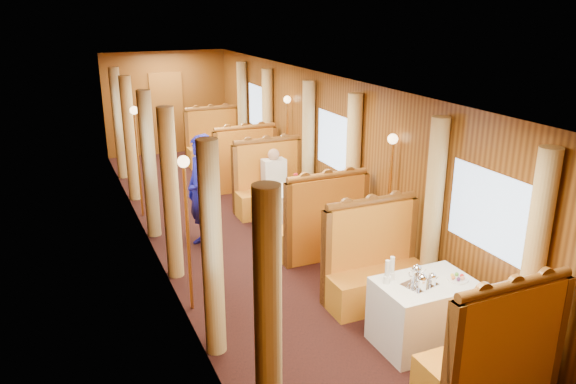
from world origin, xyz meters
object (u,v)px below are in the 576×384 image
banquette_mid_aft (270,189)px  teapot_left (422,284)px  banquette_near_fwd (491,361)px  banquette_far_fwd (243,168)px  table_mid (293,210)px  teapot_back (416,274)px  table_near (424,313)px  banquette_far_aft (215,146)px  passenger (275,175)px  steward (202,192)px  rose_vase_far (227,133)px  teapot_right (432,281)px  banquette_mid_fwd (322,229)px  table_far (228,159)px  tea_tray (419,285)px  rose_vase_mid (296,178)px  fruit_plate (457,278)px  banquette_near_aft (375,270)px

banquette_mid_aft → teapot_left: size_ratio=7.62×
banquette_near_fwd → banquette_far_fwd: same height
table_mid → teapot_back: bearing=-91.4°
table_near → table_mid: size_ratio=1.00×
banquette_near_fwd → banquette_far_aft: bearing=90.0°
passenger → steward: bearing=-152.2°
banquette_far_aft → rose_vase_far: bearing=-88.9°
banquette_mid_aft → teapot_back: banquette_mid_aft is taller
banquette_near_fwd → rose_vase_far: (0.02, 8.05, 0.50)m
teapot_left → teapot_back: bearing=62.9°
teapot_right → passenger: bearing=89.1°
banquette_mid_aft → banquette_far_aft: (0.00, 3.50, 0.00)m
banquette_near_fwd → banquette_mid_fwd: same height
banquette_far_aft → banquette_mid_aft: bearing=-90.0°
passenger → table_far: bearing=90.0°
banquette_far_aft → steward: 4.76m
tea_tray → rose_vase_mid: rose_vase_mid is taller
banquette_mid_fwd → teapot_left: bearing=-93.6°
banquette_mid_aft → table_far: 2.49m
banquette_mid_fwd → rose_vase_mid: size_ratio=3.72×
banquette_far_aft → banquette_mid_fwd: bearing=-90.0°
banquette_mid_fwd → teapot_left: 2.64m
teapot_back → rose_vase_mid: 3.42m
table_far → rose_vase_far: (0.02, 0.04, 0.55)m
teapot_left → rose_vase_far: bearing=83.2°
banquette_near_fwd → fruit_plate: bearing=70.2°
banquette_far_fwd → rose_vase_far: (0.02, 1.05, 0.50)m
table_near → steward: size_ratio=0.59×
table_far → passenger: bearing=-90.0°
banquette_far_aft → banquette_near_fwd: bearing=-90.0°
tea_tray → banquette_near_aft: bearing=83.6°
banquette_near_aft → passenger: banquette_near_aft is taller
steward → teapot_left: bearing=6.4°
tea_tray → teapot_right: teapot_right is taller
table_far → passenger: passenger is taller
banquette_near_fwd → teapot_back: (-0.08, 1.10, 0.40)m
table_far → rose_vase_far: size_ratio=2.92×
banquette_near_fwd → teapot_back: size_ratio=7.91×
fruit_plate → passenger: (-0.34, 4.40, -0.03)m
banquette_near_aft → banquette_mid_aft: bearing=90.0°
table_near → banquette_mid_aft: 4.51m
banquette_far_aft → teapot_right: bearing=-90.0°
table_mid → banquette_near_fwd: bearing=-90.0°
banquette_far_aft → steward: bearing=-108.5°
table_far → banquette_far_aft: bearing=90.0°
banquette_far_aft → teapot_back: 7.94m
banquette_mid_aft → tea_tray: 4.55m
banquette_near_fwd → banquette_far_aft: same height
table_far → steward: bearing=-113.4°
tea_tray → teapot_right: bearing=-24.6°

